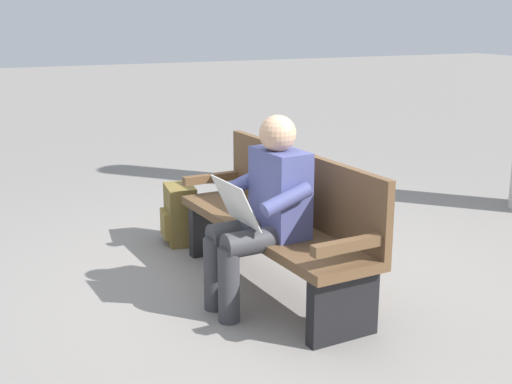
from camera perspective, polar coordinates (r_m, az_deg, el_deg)
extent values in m
plane|color=gray|center=(4.48, 1.22, -8.17)|extent=(40.00, 40.00, 0.00)
cube|color=brown|center=(4.34, 1.25, -3.06)|extent=(1.83, 0.60, 0.06)
cube|color=brown|center=(4.37, 3.71, 0.55)|extent=(1.80, 0.17, 0.45)
cube|color=brown|center=(3.62, 8.00, -4.41)|extent=(0.09, 0.48, 0.06)
cube|color=brown|center=(5.02, -3.58, 1.20)|extent=(0.09, 0.48, 0.06)
cube|color=black|center=(3.79, 7.34, -9.55)|extent=(0.11, 0.44, 0.39)
cube|color=black|center=(5.08, -3.27, -3.03)|extent=(0.11, 0.44, 0.39)
cube|color=#474C84|center=(4.07, 2.04, -0.02)|extent=(0.41, 0.25, 0.52)
sphere|color=tan|center=(3.98, 1.84, 4.94)|extent=(0.22, 0.22, 0.22)
cylinder|color=#38383D|center=(3.96, 0.12, -4.15)|extent=(0.18, 0.43, 0.15)
cylinder|color=#38383D|center=(4.12, -1.22, -3.36)|extent=(0.18, 0.43, 0.15)
cylinder|color=#38383D|center=(3.96, -2.30, -7.86)|extent=(0.13, 0.13, 0.45)
cylinder|color=#38383D|center=(4.13, -3.54, -6.91)|extent=(0.13, 0.13, 0.45)
cylinder|color=#474C84|center=(3.81, 2.58, -0.64)|extent=(0.11, 0.32, 0.18)
cylinder|color=#474C84|center=(4.22, -0.79, 0.89)|extent=(0.11, 0.32, 0.18)
cube|color=silver|center=(3.94, -1.73, -0.92)|extent=(0.41, 0.16, 0.27)
cube|color=brown|center=(5.33, -6.38, -1.87)|extent=(0.35, 0.25, 0.46)
cube|color=olive|center=(5.33, -7.68, -2.68)|extent=(0.23, 0.07, 0.21)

